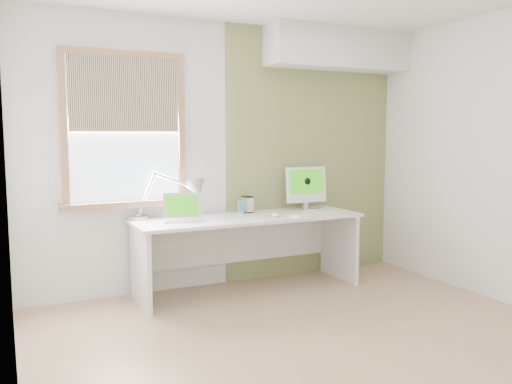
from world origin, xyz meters
TOP-DOWN VIEW (x-y plane):
  - room at (0.00, 0.00)m, footprint 4.04×3.54m
  - accent_wall at (1.00, 1.74)m, footprint 2.00×0.02m
  - soffit at (1.20, 1.57)m, footprint 1.60×0.40m
  - window at (-1.00, 1.71)m, footprint 1.20×0.14m
  - desk at (0.08, 1.44)m, footprint 2.20×0.70m
  - desk_lamp at (-0.49, 1.56)m, footprint 0.75×0.41m
  - laptop at (-0.56, 1.44)m, footprint 0.40×0.36m
  - phone_dock at (0.04, 1.49)m, footprint 0.08×0.08m
  - external_drive at (0.18, 1.61)m, footprint 0.09×0.13m
  - imac at (0.82, 1.55)m, footprint 0.45×0.15m
  - keyboard at (0.67, 1.16)m, footprint 0.47×0.20m
  - mouse at (0.30, 1.25)m, footprint 0.07×0.11m

SIDE VIEW (x-z plane):
  - desk at x=0.08m, z-range 0.17..0.90m
  - keyboard at x=0.67m, z-range 0.73..0.75m
  - mouse at x=0.30m, z-range 0.73..0.76m
  - phone_dock at x=0.04m, z-range 0.70..0.84m
  - laptop at x=-0.56m, z-range 0.67..0.91m
  - external_drive at x=0.18m, z-range 0.73..0.89m
  - desk_lamp at x=-0.49m, z-range 0.74..1.18m
  - imac at x=0.82m, z-range 0.76..1.20m
  - room at x=0.00m, z-range -0.02..2.62m
  - accent_wall at x=1.00m, z-range 0.00..2.60m
  - window at x=-1.00m, z-range 0.83..2.25m
  - soffit at x=1.20m, z-range 2.19..2.61m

